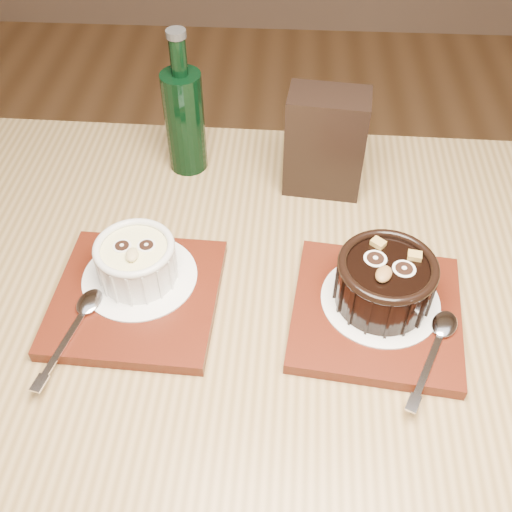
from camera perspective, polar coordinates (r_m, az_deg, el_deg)
The scene contains 11 objects.
table at distance 0.71m, azimuth 1.05°, elevation -13.20°, with size 1.21×0.82×0.75m.
tray_left at distance 0.68m, azimuth -11.31°, elevation -3.87°, with size 0.18×0.18×0.01m, color #541B0E.
doily_left at distance 0.69m, azimuth -11.00°, elevation -1.94°, with size 0.13×0.13×0.00m, color white.
ramekin_white at distance 0.67m, azimuth -11.33°, elevation -0.34°, with size 0.09×0.09×0.05m.
spoon_left at distance 0.66m, azimuth -16.95°, elevation -6.45°, with size 0.03×0.13×0.01m, color white, non-canonical shape.
tray_right at distance 0.67m, azimuth 11.35°, elevation -5.29°, with size 0.18×0.18×0.01m, color #541B0E.
doily_right at distance 0.67m, azimuth 11.74°, elevation -4.13°, with size 0.13×0.13×0.00m, color white.
ramekin_dark at distance 0.65m, azimuth 12.18°, elevation -2.25°, with size 0.11×0.11×0.06m.
spoon_right at distance 0.64m, azimuth 16.68°, elevation -8.41°, with size 0.03×0.13×0.01m, color white, non-canonical shape.
condiment_stand at distance 0.78m, azimuth 6.62°, elevation 10.66°, with size 0.10×0.06×0.14m, color black.
green_bottle at distance 0.82m, azimuth -6.83°, elevation 12.90°, with size 0.05×0.05×0.20m.
Camera 1 is at (-0.15, -0.14, 1.28)m, focal length 42.00 mm.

